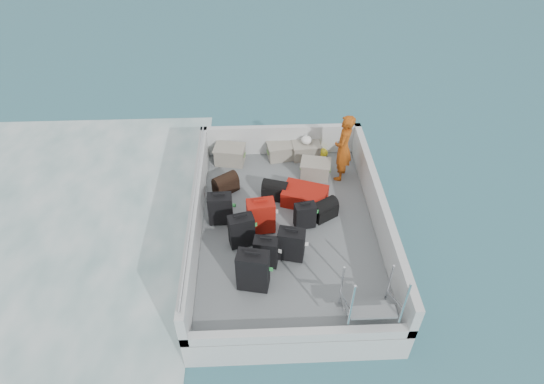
{
  "coord_description": "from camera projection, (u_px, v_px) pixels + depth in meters",
  "views": [
    {
      "loc": [
        -0.56,
        -6.17,
        6.9
      ],
      "look_at": [
        -0.28,
        0.57,
        1.0
      ],
      "focal_mm": 30.0,
      "sensor_mm": 36.0,
      "label": 1
    }
  ],
  "objects": [
    {
      "name": "yellow_bag",
      "position": [
        322.0,
        153.0,
        10.41
      ],
      "size": [
        0.28,
        0.26,
        0.22
      ],
      "primitive_type": "ellipsoid",
      "color": "yellow",
      "rests_on": "deck"
    },
    {
      "name": "duffel_0",
      "position": [
        226.0,
        185.0,
        9.48
      ],
      "size": [
        0.58,
        0.53,
        0.32
      ],
      "primitive_type": null,
      "rotation": [
        0.0,
        0.0,
        0.6
      ],
      "color": "black",
      "rests_on": "deck"
    },
    {
      "name": "crate_3",
      "position": [
        315.0,
        170.0,
        9.83
      ],
      "size": [
        0.67,
        0.53,
        0.36
      ],
      "primitive_type": "cube",
      "rotation": [
        0.0,
        0.0,
        -0.21
      ],
      "color": "gray",
      "rests_on": "deck"
    },
    {
      "name": "duffel_1",
      "position": [
        275.0,
        191.0,
        9.33
      ],
      "size": [
        0.57,
        0.44,
        0.32
      ],
      "primitive_type": null,
      "rotation": [
        0.0,
        0.0,
        -0.3
      ],
      "color": "black",
      "rests_on": "deck"
    },
    {
      "name": "passenger",
      "position": [
        343.0,
        148.0,
        9.44
      ],
      "size": [
        0.55,
        0.66,
        1.52
      ],
      "primitive_type": "imported",
      "rotation": [
        0.0,
        0.0,
        -1.95
      ],
      "color": "orange",
      "rests_on": "deck"
    },
    {
      "name": "deck_fittings",
      "position": [
        308.0,
        223.0,
        8.32
      ],
      "size": [
        3.6,
        5.0,
        0.9
      ],
      "color": "silver",
      "rests_on": "deck"
    },
    {
      "name": "duffel_2",
      "position": [
        324.0,
        211.0,
        8.89
      ],
      "size": [
        0.57,
        0.51,
        0.32
      ],
      "primitive_type": null,
      "rotation": [
        0.0,
        0.0,
        0.54
      ],
      "color": "black",
      "rests_on": "deck"
    },
    {
      "name": "deck",
      "position": [
        288.0,
        226.0,
        8.8
      ],
      "size": [
        3.3,
        4.7,
        0.02
      ],
      "primitive_type": "cube",
      "color": "slate",
      "rests_on": "ferry_hull"
    },
    {
      "name": "suitcase_7",
      "position": [
        305.0,
        216.0,
        8.61
      ],
      "size": [
        0.43,
        0.29,
        0.55
      ],
      "primitive_type": "cube",
      "rotation": [
        0.0,
        0.0,
        0.19
      ],
      "color": "black",
      "rests_on": "deck"
    },
    {
      "name": "suitcase_4",
      "position": [
        266.0,
        252.0,
        7.88
      ],
      "size": [
        0.45,
        0.31,
        0.61
      ],
      "primitive_type": "cube",
      "rotation": [
        0.0,
        0.0,
        -0.18
      ],
      "color": "black",
      "rests_on": "deck"
    },
    {
      "name": "wake_foam",
      "position": [
        47.0,
        255.0,
        9.05
      ],
      "size": [
        10.0,
        10.0,
        0.0
      ],
      "primitive_type": "plane",
      "color": "white",
      "rests_on": "ground"
    },
    {
      "name": "crate_0",
      "position": [
        230.0,
        155.0,
        10.2
      ],
      "size": [
        0.7,
        0.54,
        0.38
      ],
      "primitive_type": "cube",
      "rotation": [
        0.0,
        0.0,
        -0.17
      ],
      "color": "gray",
      "rests_on": "deck"
    },
    {
      "name": "crate_2",
      "position": [
        306.0,
        151.0,
        10.35
      ],
      "size": [
        0.62,
        0.46,
        0.36
      ],
      "primitive_type": "cube",
      "rotation": [
        0.0,
        0.0,
        0.08
      ],
      "color": "gray",
      "rests_on": "deck"
    },
    {
      "name": "suitcase_3",
      "position": [
        253.0,
        271.0,
        7.46
      ],
      "size": [
        0.57,
        0.4,
        0.79
      ],
      "primitive_type": "cube",
      "rotation": [
        0.0,
        0.0,
        -0.2
      ],
      "color": "black",
      "rests_on": "deck"
    },
    {
      "name": "suitcase_8",
      "position": [
        305.0,
        196.0,
        9.19
      ],
      "size": [
        1.01,
        0.83,
        0.34
      ],
      "primitive_type": "cube",
      "rotation": [
        0.0,
        0.0,
        1.22
      ],
      "color": "#A1190C",
      "rests_on": "deck"
    },
    {
      "name": "crate_1",
      "position": [
        281.0,
        152.0,
        10.34
      ],
      "size": [
        0.62,
        0.48,
        0.34
      ],
      "primitive_type": "cube",
      "rotation": [
        0.0,
        0.0,
        0.17
      ],
      "color": "gray",
      "rests_on": "deck"
    },
    {
      "name": "ferry_hull",
      "position": [
        287.0,
        237.0,
        9.01
      ],
      "size": [
        3.6,
        5.0,
        0.6
      ],
      "primitive_type": "cube",
      "color": "silver",
      "rests_on": "ground"
    },
    {
      "name": "suitcase_2",
      "position": [
        220.0,
        209.0,
        8.67
      ],
      "size": [
        0.46,
        0.29,
        0.66
      ],
      "primitive_type": "cube",
      "rotation": [
        0.0,
        0.0,
        0.03
      ],
      "color": "black",
      "rests_on": "deck"
    },
    {
      "name": "white_bag",
      "position": [
        306.0,
        141.0,
        10.18
      ],
      "size": [
        0.24,
        0.24,
        0.18
      ],
      "primitive_type": "ellipsoid",
      "color": "white",
      "rests_on": "crate_2"
    },
    {
      "name": "suitcase_1",
      "position": [
        242.0,
        231.0,
        8.22
      ],
      "size": [
        0.5,
        0.36,
        0.68
      ],
      "primitive_type": "cube",
      "rotation": [
        0.0,
        0.0,
        0.26
      ],
      "color": "black",
      "rests_on": "deck"
    },
    {
      "name": "suitcase_5",
      "position": [
        261.0,
        216.0,
        8.49
      ],
      "size": [
        0.55,
        0.37,
        0.71
      ],
      "primitive_type": "cube",
      "rotation": [
        0.0,
        0.0,
        0.12
      ],
      "color": "#A1190C",
      "rests_on": "deck"
    },
    {
      "name": "suitcase_6",
      "position": [
        291.0,
        245.0,
        7.99
      ],
      "size": [
        0.52,
        0.38,
        0.65
      ],
      "primitive_type": "cube",
      "rotation": [
        0.0,
        0.0,
        -0.23
      ],
      "color": "black",
      "rests_on": "deck"
    },
    {
      "name": "ground",
      "position": [
        287.0,
        247.0,
        9.21
      ],
      "size": [
        160.0,
        160.0,
        0.0
      ],
      "primitive_type": "plane",
      "color": "#1C4F64",
      "rests_on": "ground"
    }
  ]
}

